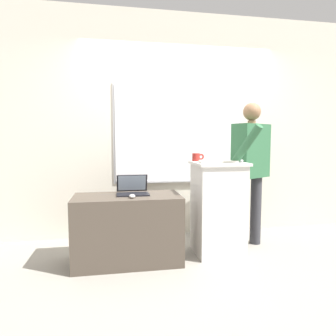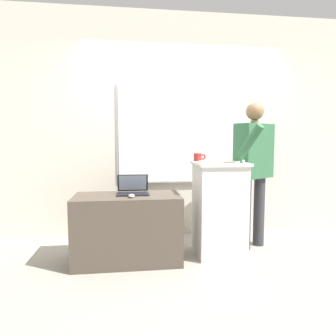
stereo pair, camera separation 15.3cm
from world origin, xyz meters
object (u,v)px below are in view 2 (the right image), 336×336
(wireless_keyboard, at_px, (219,162))
(coffee_mug, at_px, (198,157))
(computer_mouse_by_laptop, at_px, (131,196))
(laptop, at_px, (133,188))
(lectern_podium, at_px, (219,208))
(person_presenter, at_px, (254,164))
(computer_mouse_by_keyboard, at_px, (242,161))
(side_desk, at_px, (128,228))

(wireless_keyboard, bearing_deg, coffee_mug, 122.79)
(computer_mouse_by_laptop, xyz_separation_m, coffee_mug, (0.76, 0.39, 0.35))
(laptop, bearing_deg, lectern_podium, -0.91)
(person_presenter, bearing_deg, computer_mouse_by_keyboard, -165.88)
(lectern_podium, height_order, computer_mouse_by_laptop, lectern_podium)
(lectern_podium, xyz_separation_m, computer_mouse_by_keyboard, (0.23, -0.06, 0.53))
(side_desk, height_order, laptop, laptop)
(lectern_podium, bearing_deg, side_desk, -175.94)
(side_desk, xyz_separation_m, coffee_mug, (0.80, 0.26, 0.72))
(laptop, height_order, coffee_mug, coffee_mug)
(side_desk, relative_size, wireless_keyboard, 2.66)
(computer_mouse_by_laptop, height_order, computer_mouse_by_keyboard, computer_mouse_by_keyboard)
(person_presenter, bearing_deg, wireless_keyboard, 175.20)
(person_presenter, distance_m, coffee_mug, 0.65)
(wireless_keyboard, relative_size, computer_mouse_by_keyboard, 4.09)
(wireless_keyboard, xyz_separation_m, coffee_mug, (-0.17, 0.26, 0.04))
(lectern_podium, height_order, laptop, lectern_podium)
(person_presenter, xyz_separation_m, laptop, (-1.39, -0.13, -0.23))
(person_presenter, bearing_deg, lectern_podium, 169.29)
(person_presenter, relative_size, wireless_keyboard, 4.13)
(wireless_keyboard, distance_m, coffee_mug, 0.31)
(lectern_podium, bearing_deg, computer_mouse_by_laptop, -168.24)
(lectern_podium, height_order, wireless_keyboard, wireless_keyboard)
(side_desk, bearing_deg, wireless_keyboard, 0.26)
(side_desk, bearing_deg, computer_mouse_by_laptop, -71.66)
(side_desk, height_order, person_presenter, person_presenter)
(wireless_keyboard, bearing_deg, person_presenter, 24.27)
(side_desk, distance_m, laptop, 0.42)
(laptop, height_order, computer_mouse_by_laptop, laptop)
(lectern_podium, height_order, side_desk, lectern_podium)
(lectern_podium, xyz_separation_m, wireless_keyboard, (-0.03, -0.07, 0.52))
(side_desk, distance_m, computer_mouse_by_laptop, 0.39)
(person_presenter, relative_size, laptop, 5.10)
(laptop, distance_m, coffee_mug, 0.83)
(lectern_podium, distance_m, computer_mouse_by_keyboard, 0.57)
(lectern_podium, bearing_deg, laptop, 179.09)
(lectern_podium, xyz_separation_m, coffee_mug, (-0.20, 0.19, 0.55))
(laptop, relative_size, wireless_keyboard, 0.81)
(laptop, distance_m, computer_mouse_by_keyboard, 1.20)
(laptop, height_order, computer_mouse_by_keyboard, computer_mouse_by_keyboard)
(wireless_keyboard, distance_m, computer_mouse_by_laptop, 0.99)
(person_presenter, height_order, computer_mouse_by_laptop, person_presenter)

